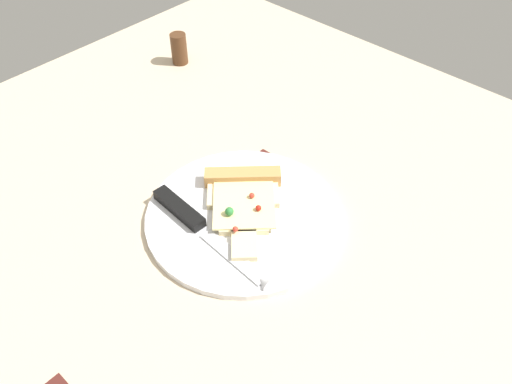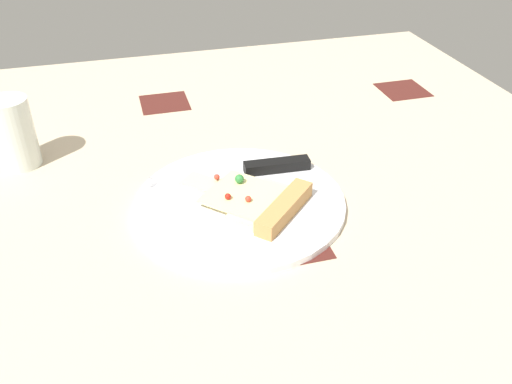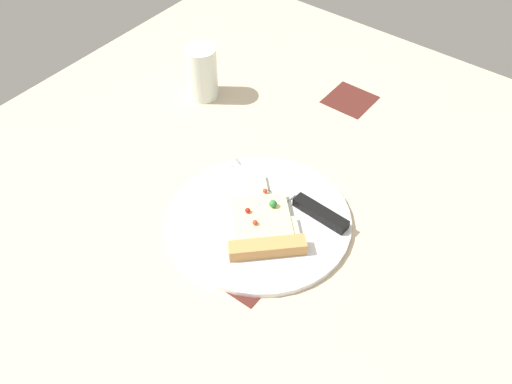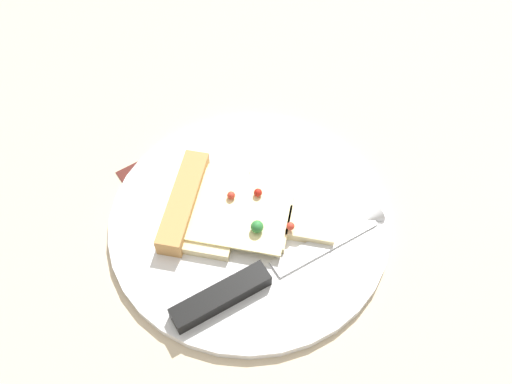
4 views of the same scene
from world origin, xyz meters
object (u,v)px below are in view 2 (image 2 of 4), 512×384
plate (240,203)px  pizza_slice (256,201)px  knife (247,170)px  drinking_glass (14,133)px

plate → pizza_slice: 2.90cm
pizza_slice → knife: 8.38cm
plate → knife: 7.15cm
pizza_slice → knife: size_ratio=0.74×
plate → pizza_slice: size_ratio=1.65×
plate → knife: (6.48, -2.81, 1.11)cm
drinking_glass → pizza_slice: bearing=-124.6°
plate → knife: size_ratio=1.22×
knife → drinking_glass: drinking_glass is taller
pizza_slice → drinking_glass: bearing=100.8°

